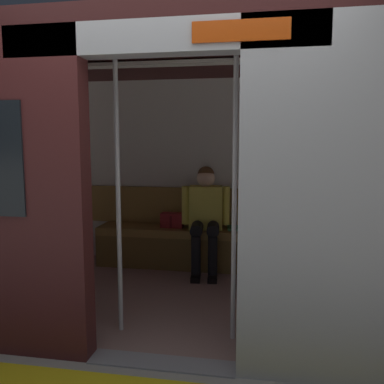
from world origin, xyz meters
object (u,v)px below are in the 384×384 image
object	(u,v)px
person_seated	(205,212)
grab_pole_door	(118,193)
bench_seat	(206,239)
grab_pole_far	(234,196)
book	(234,228)
train_car	(184,137)
handbag	(172,220)

from	to	relation	value
person_seated	grab_pole_door	distance (m)	1.72
bench_seat	grab_pole_far	xyz separation A→B (m)	(-0.44, 1.65, 0.74)
book	grab_pole_door	xyz separation A→B (m)	(0.76, 1.71, 0.61)
book	grab_pole_far	xyz separation A→B (m)	(-0.12, 1.70, 0.61)
bench_seat	grab_pole_far	world-z (taller)	grab_pole_far
bench_seat	grab_pole_far	bearing A→B (deg)	105.03
bench_seat	person_seated	xyz separation A→B (m)	(-0.00, 0.05, 0.33)
train_car	grab_pole_far	size ratio (longest dim) A/B	2.91
handbag	grab_pole_door	world-z (taller)	grab_pole_door
book	grab_pole_far	size ratio (longest dim) A/B	0.10
train_car	grab_pole_far	xyz separation A→B (m)	(-0.51, 0.70, -0.43)
book	bench_seat	bearing A→B (deg)	1.87
person_seated	grab_pole_far	distance (m)	1.70
grab_pole_far	train_car	bearing A→B (deg)	-53.71
bench_seat	handbag	size ratio (longest dim) A/B	9.96
grab_pole_door	book	bearing A→B (deg)	-114.00
train_car	person_seated	xyz separation A→B (m)	(-0.07, -0.90, -0.84)
bench_seat	grab_pole_door	xyz separation A→B (m)	(0.44, 1.66, 0.74)
grab_pole_door	grab_pole_far	distance (m)	0.88
grab_pole_door	grab_pole_far	size ratio (longest dim) A/B	1.00
train_car	book	size ratio (longest dim) A/B	29.09
book	train_car	bearing A→B (deg)	60.93
book	person_seated	bearing A→B (deg)	10.52
grab_pole_far	handbag	bearing A→B (deg)	-63.16
book	grab_pole_far	world-z (taller)	grab_pole_far
bench_seat	grab_pole_far	size ratio (longest dim) A/B	1.18
train_car	bench_seat	bearing A→B (deg)	-94.29
handbag	grab_pole_door	xyz separation A→B (m)	(0.03, 1.70, 0.54)
train_car	book	distance (m)	1.50
handbag	grab_pole_door	size ratio (longest dim) A/B	0.12
person_seated	book	distance (m)	0.39
bench_seat	handbag	world-z (taller)	handbag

